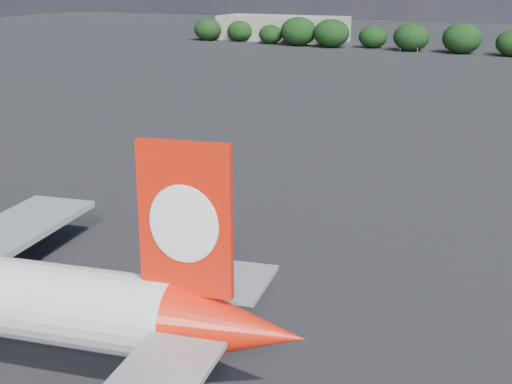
% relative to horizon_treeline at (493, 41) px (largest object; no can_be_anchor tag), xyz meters
% --- Properties ---
extents(ground, '(500.00, 500.00, 0.00)m').
position_rel_horizon_treeline_xyz_m(ground, '(-4.35, -119.61, -3.77)').
color(ground, black).
rests_on(ground, ground).
extents(terminal_building, '(42.00, 16.00, 8.00)m').
position_rel_horizon_treeline_xyz_m(terminal_building, '(-69.35, 12.39, 0.23)').
color(terminal_building, gray).
rests_on(terminal_building, ground).
extents(highway_sign, '(6.00, 0.30, 4.50)m').
position_rel_horizon_treeline_xyz_m(highway_sign, '(-22.35, -3.61, -0.64)').
color(highway_sign, '#156924').
rests_on(highway_sign, ground).
extents(horizon_treeline, '(198.86, 14.96, 8.71)m').
position_rel_horizon_treeline_xyz_m(horizon_treeline, '(0.00, 0.00, 0.00)').
color(horizon_treeline, black).
rests_on(horizon_treeline, ground).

